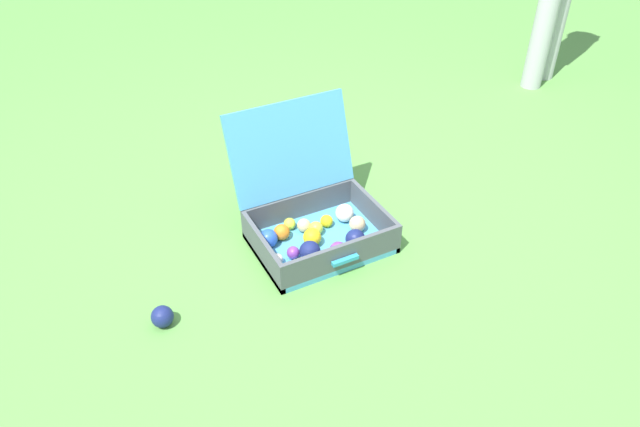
# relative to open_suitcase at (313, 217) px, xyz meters

# --- Properties ---
(ground_plane) EXTENTS (16.00, 16.00, 0.00)m
(ground_plane) POSITION_rel_open_suitcase_xyz_m (0.05, 0.01, -0.11)
(ground_plane) COLOR #569342
(open_suitcase) EXTENTS (0.52, 0.54, 0.51)m
(open_suitcase) POSITION_rel_open_suitcase_xyz_m (0.00, 0.00, 0.00)
(open_suitcase) COLOR #4799C6
(open_suitcase) RESTS_ON ground
(stray_ball_on_grass) EXTENTS (0.08, 0.08, 0.08)m
(stray_ball_on_grass) POSITION_rel_open_suitcase_xyz_m (-0.68, -0.19, -0.07)
(stray_ball_on_grass) COLOR navy
(stray_ball_on_grass) RESTS_ON ground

